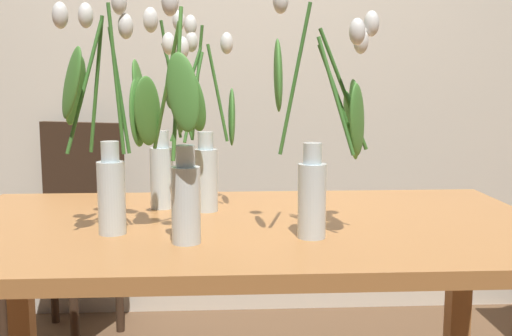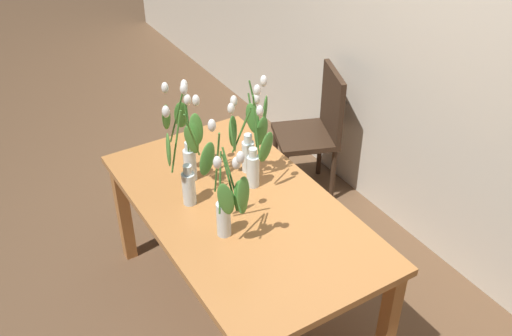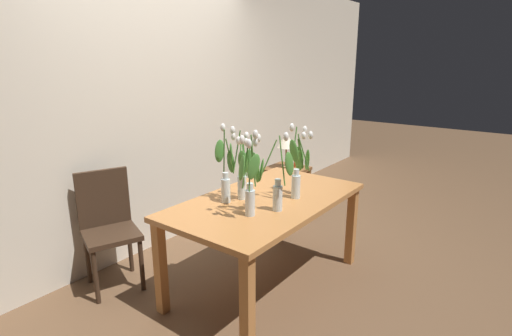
{
  "view_description": "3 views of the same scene",
  "coord_description": "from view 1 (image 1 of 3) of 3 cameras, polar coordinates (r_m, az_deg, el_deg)",
  "views": [
    {
      "loc": [
        -0.07,
        -1.62,
        1.12
      ],
      "look_at": [
        0.02,
        0.05,
        0.88
      ],
      "focal_mm": 43.62,
      "sensor_mm": 36.0,
      "label": 1
    },
    {
      "loc": [
        2.0,
        -1.13,
        2.57
      ],
      "look_at": [
        0.09,
        0.04,
        1.01
      ],
      "focal_mm": 40.79,
      "sensor_mm": 36.0,
      "label": 2
    },
    {
      "loc": [
        -2.31,
        -1.64,
        1.76
      ],
      "look_at": [
        -0.09,
        0.04,
        0.99
      ],
      "focal_mm": 27.54,
      "sensor_mm": 36.0,
      "label": 3
    }
  ],
  "objects": [
    {
      "name": "dining_table",
      "position": [
        1.69,
        -0.64,
        -7.99
      ],
      "size": [
        1.6,
        0.9,
        0.74
      ],
      "color": "#B7753D",
      "rests_on": "ground"
    },
    {
      "name": "tulip_vase_4",
      "position": [
        1.54,
        -13.4,
        2.75
      ],
      "size": [
        0.22,
        0.18,
        0.59
      ],
      "color": "silver",
      "rests_on": "dining_table"
    },
    {
      "name": "room_wall_rear",
      "position": [
        2.96,
        -1.84,
        12.69
      ],
      "size": [
        9.0,
        0.1,
        2.7
      ],
      "primitive_type": "cube",
      "color": "beige",
      "rests_on": "ground"
    },
    {
      "name": "tulip_vase_0",
      "position": [
        1.48,
        6.29,
        2.13
      ],
      "size": [
        0.25,
        0.17,
        0.59
      ],
      "color": "silver",
      "rests_on": "dining_table"
    },
    {
      "name": "tulip_vase_2",
      "position": [
        1.85,
        -7.97,
        2.14
      ],
      "size": [
        0.14,
        0.15,
        0.58
      ],
      "color": "silver",
      "rests_on": "dining_table"
    },
    {
      "name": "dining_chair",
      "position": [
        2.79,
        -16.63,
        -4.44
      ],
      "size": [
        0.52,
        0.52,
        0.93
      ],
      "color": "#382619",
      "rests_on": "ground"
    },
    {
      "name": "tulip_vase_1",
      "position": [
        1.77,
        -5.09,
        3.14
      ],
      "size": [
        0.2,
        0.22,
        0.56
      ],
      "color": "silver",
      "rests_on": "dining_table"
    },
    {
      "name": "tulip_vase_3",
      "position": [
        1.44,
        -7.12,
        0.4
      ],
      "size": [
        0.18,
        0.24,
        0.57
      ],
      "color": "silver",
      "rests_on": "dining_table"
    }
  ]
}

